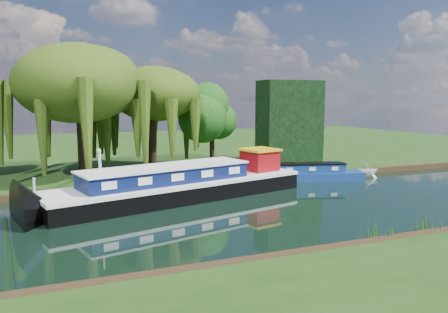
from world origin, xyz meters
name	(u,v)px	position (x,y,z in m)	size (l,w,h in m)	color
ground	(112,225)	(0.00, 0.00, 0.00)	(120.00, 120.00, 0.00)	black
far_bank	(75,151)	(0.00, 34.00, 0.23)	(120.00, 52.00, 0.45)	black
dutch_barge	(182,185)	(5.27, 4.69, 0.95)	(18.66, 8.42, 3.84)	black
narrowboat	(299,174)	(16.00, 7.30, 0.56)	(10.88, 4.59, 1.57)	navy
white_cruiser	(366,176)	(22.53, 6.82, 0.00)	(2.22, 2.57, 1.35)	silver
willow_left	(80,86)	(-0.52, 12.68, 7.70)	(8.33, 8.33, 9.98)	black
willow_right	(151,102)	(5.43, 14.22, 6.46)	(6.76, 6.76, 8.24)	black
tree_far_right	(212,117)	(11.25, 14.94, 5.04)	(4.06, 4.06, 6.65)	black
conifer_hedge	(290,122)	(19.00, 14.00, 4.45)	(6.00, 3.00, 8.00)	black
lamppost	(99,156)	(0.50, 10.50, 2.42)	(0.36, 0.36, 2.56)	silver
mooring_posts	(88,181)	(-0.50, 8.40, 0.95)	(19.16, 0.16, 1.00)	silver
reeds_near	(299,243)	(6.87, -7.57, 0.55)	(33.70, 1.50, 1.10)	#184412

